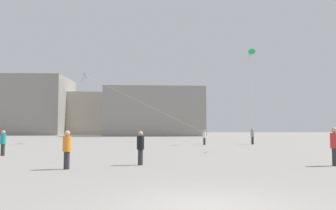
% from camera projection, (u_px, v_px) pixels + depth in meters
% --- Properties ---
extents(ground_plane, '(300.00, 300.00, 0.00)m').
position_uv_depth(ground_plane, '(206.00, 206.00, 7.71)').
color(ground_plane, gray).
extents(person_in_orange, '(0.36, 0.36, 1.67)m').
position_uv_depth(person_in_orange, '(67.00, 148.00, 14.65)').
color(person_in_orange, '#2D2D33').
rests_on(person_in_orange, ground_plane).
extents(person_in_teal, '(0.36, 0.36, 1.63)m').
position_uv_depth(person_in_teal, '(3.00, 142.00, 21.84)').
color(person_in_teal, '#2D2D33').
rests_on(person_in_teal, ground_plane).
extents(person_in_black, '(0.35, 0.35, 1.63)m').
position_uv_depth(person_in_black, '(140.00, 146.00, 16.31)').
color(person_in_black, '#2D2D33').
rests_on(person_in_black, ground_plane).
extents(person_in_white, '(0.35, 0.35, 1.61)m').
position_uv_depth(person_in_white, '(204.00, 137.00, 36.27)').
color(person_in_white, '#2D2D33').
rests_on(person_in_white, ground_plane).
extents(person_in_grey, '(0.40, 0.40, 1.82)m').
position_uv_depth(person_in_grey, '(252.00, 135.00, 37.37)').
color(person_in_grey, '#2D2D33').
rests_on(person_in_grey, ground_plane).
extents(person_in_red, '(0.39, 0.39, 1.81)m').
position_uv_depth(person_in_red, '(335.00, 145.00, 15.95)').
color(person_in_red, '#2D2D33').
rests_on(person_in_red, ground_plane).
extents(kite_emerald_diamond, '(0.92, 0.81, 9.47)m').
position_uv_depth(kite_emerald_diamond, '(252.00, 53.00, 38.29)').
color(kite_emerald_diamond, green).
extents(kite_violet_delta, '(14.21, 5.52, 7.24)m').
position_uv_depth(kite_violet_delta, '(89.00, 77.00, 40.91)').
color(kite_violet_delta, purple).
extents(building_left_hall, '(24.33, 17.74, 15.73)m').
position_uv_depth(building_left_hall, '(24.00, 106.00, 93.69)').
color(building_left_hall, gray).
rests_on(building_left_hall, ground_plane).
extents(building_centre_hall, '(27.93, 9.69, 11.94)m').
position_uv_depth(building_centre_hall, '(91.00, 114.00, 97.28)').
color(building_centre_hall, '#B2A893').
rests_on(building_centre_hall, ground_plane).
extents(building_right_hall, '(23.31, 13.83, 11.36)m').
position_uv_depth(building_right_hall, '(154.00, 112.00, 81.86)').
color(building_right_hall, gray).
rests_on(building_right_hall, ground_plane).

